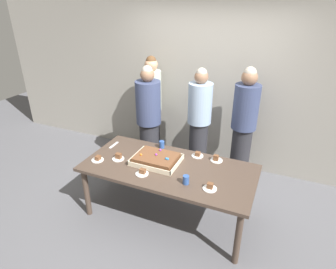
{
  "coord_description": "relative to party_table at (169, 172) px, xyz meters",
  "views": [
    {
      "loc": [
        1.17,
        -2.69,
        2.57
      ],
      "look_at": [
        -0.07,
        0.15,
        1.07
      ],
      "focal_mm": 30.66,
      "sensor_mm": 36.0,
      "label": 1
    }
  ],
  "objects": [
    {
      "name": "cake_server_utensil",
      "position": [
        -0.91,
        0.2,
        0.08
      ],
      "size": [
        0.03,
        0.2,
        0.01
      ],
      "primitive_type": "cube",
      "color": "silver",
      "rests_on": "party_table"
    },
    {
      "name": "person_far_right_suit",
      "position": [
        -0.83,
        1.24,
        0.28
      ],
      "size": [
        0.3,
        0.3,
        1.76
      ],
      "rotation": [
        0.0,
        0.0,
        -1.08
      ],
      "color": "#28282D",
      "rests_on": "ground_plane"
    },
    {
      "name": "plated_slice_far_left",
      "position": [
        -0.22,
        -0.26,
        0.09
      ],
      "size": [
        0.15,
        0.15,
        0.06
      ],
      "color": "white",
      "rests_on": "party_table"
    },
    {
      "name": "party_table",
      "position": [
        0.0,
        0.0,
        0.0
      ],
      "size": [
        2.06,
        0.98,
        0.72
      ],
      "color": "#47382D",
      "rests_on": "ground_plane"
    },
    {
      "name": "plated_slice_center_front",
      "position": [
        0.58,
        -0.23,
        0.09
      ],
      "size": [
        0.15,
        0.15,
        0.07
      ],
      "color": "white",
      "rests_on": "party_table"
    },
    {
      "name": "plated_slice_near_right",
      "position": [
        0.49,
        0.36,
        0.1
      ],
      "size": [
        0.15,
        0.15,
        0.08
      ],
      "color": "white",
      "rests_on": "party_table"
    },
    {
      "name": "plated_slice_center_back",
      "position": [
        -0.65,
        -0.09,
        0.1
      ],
      "size": [
        0.15,
        0.15,
        0.08
      ],
      "color": "white",
      "rests_on": "party_table"
    },
    {
      "name": "drink_cup_middle",
      "position": [
        0.31,
        -0.24,
        0.12
      ],
      "size": [
        0.07,
        0.07,
        0.1
      ],
      "primitive_type": "cylinder",
      "color": "#2D5199",
      "rests_on": "party_table"
    },
    {
      "name": "plated_slice_near_left",
      "position": [
        -0.87,
        -0.22,
        0.09
      ],
      "size": [
        0.15,
        0.15,
        0.06
      ],
      "color": "white",
      "rests_on": "party_table"
    },
    {
      "name": "ground_plane",
      "position": [
        0.0,
        0.0,
        -0.65
      ],
      "size": [
        12.0,
        12.0,
        0.0
      ],
      "primitive_type": "plane",
      "color": "#5B5B60"
    },
    {
      "name": "person_striped_tie_right",
      "position": [
        0.66,
        1.16,
        0.26
      ],
      "size": [
        0.35,
        0.35,
        1.75
      ],
      "rotation": [
        0.0,
        0.0,
        -2.22
      ],
      "color": "#28282D",
      "rests_on": "ground_plane"
    },
    {
      "name": "person_serving_front",
      "position": [
        -0.68,
        0.82,
        0.23
      ],
      "size": [
        0.37,
        0.37,
        1.72
      ],
      "rotation": [
        0.0,
        0.0,
        -1.0
      ],
      "color": "#28282D",
      "rests_on": "ground_plane"
    },
    {
      "name": "drink_cup_nearest",
      "position": [
        -0.27,
        0.4,
        0.12
      ],
      "size": [
        0.07,
        0.07,
        0.1
      ],
      "primitive_type": "cylinder",
      "color": "#2D5199",
      "rests_on": "party_table"
    },
    {
      "name": "interior_back_panel",
      "position": [
        0.0,
        1.6,
        0.85
      ],
      "size": [
        8.0,
        0.12,
        3.0
      ],
      "primitive_type": "cube",
      "color": "#9E998E",
      "rests_on": "ground_plane"
    },
    {
      "name": "person_green_shirt_behind",
      "position": [
        0.05,
        1.0,
        0.23
      ],
      "size": [
        0.34,
        0.34,
        1.71
      ],
      "rotation": [
        0.0,
        0.0,
        -1.81
      ],
      "color": "#28282D",
      "rests_on": "ground_plane"
    },
    {
      "name": "sheet_cake",
      "position": [
        -0.18,
        0.04,
        0.11
      ],
      "size": [
        0.57,
        0.45,
        0.11
      ],
      "color": "beige",
      "rests_on": "party_table"
    },
    {
      "name": "plated_slice_far_right",
      "position": [
        0.24,
        0.38,
        0.09
      ],
      "size": [
        0.15,
        0.15,
        0.06
      ],
      "color": "white",
      "rests_on": "party_table"
    }
  ]
}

